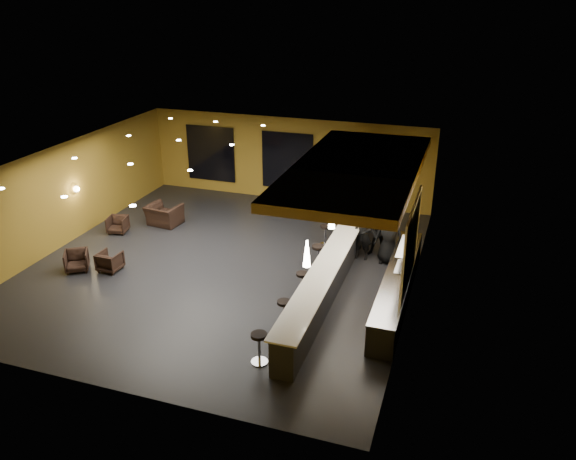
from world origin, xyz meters
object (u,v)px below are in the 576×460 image
(armchair_d, at_px, (164,215))
(bar_stool_3, at_px, (318,254))
(prep_counter, at_px, (397,287))
(staff_a, at_px, (363,234))
(pendant_1, at_px, (332,217))
(bar_stool_0, at_px, (259,344))
(pendant_2, at_px, (351,189))
(column, at_px, (360,191))
(pendant_0, at_px, (307,253))
(bar_counter, at_px, (326,282))
(armchair_a, at_px, (77,261))
(bar_stool_4, at_px, (325,233))
(staff_b, at_px, (381,233))
(armchair_c, at_px, (118,225))
(bar_stool_1, at_px, (284,310))
(bar_stool_2, at_px, (302,281))
(armchair_b, at_px, (110,261))
(staff_c, at_px, (389,236))

(armchair_d, bearing_deg, bar_stool_3, 171.45)
(prep_counter, bearing_deg, bar_stool_3, 157.80)
(staff_a, height_order, armchair_d, staff_a)
(pendant_1, distance_m, bar_stool_0, 4.47)
(staff_a, bearing_deg, pendant_1, -100.13)
(pendant_1, height_order, pendant_2, same)
(pendant_2, bearing_deg, column, 90.00)
(pendant_0, distance_m, staff_a, 5.10)
(bar_counter, bearing_deg, staff_a, 80.07)
(column, distance_m, pendant_0, 6.63)
(armchair_a, height_order, bar_stool_4, bar_stool_4)
(staff_b, bearing_deg, armchair_c, -177.02)
(bar_counter, height_order, staff_a, staff_a)
(armchair_c, distance_m, bar_stool_4, 7.66)
(column, distance_m, bar_stool_1, 6.58)
(armchair_a, height_order, bar_stool_2, bar_stool_2)
(prep_counter, bearing_deg, pendant_2, 128.66)
(bar_counter, xyz_separation_m, pendant_2, (0.00, 3.00, 1.85))
(bar_stool_3, bearing_deg, armchair_b, -161.59)
(pendant_1, distance_m, bar_stool_3, 2.21)
(pendant_2, relative_size, armchair_c, 1.02)
(staff_b, bearing_deg, armchair_d, 175.56)
(bar_stool_1, bearing_deg, prep_counter, 41.12)
(pendant_0, height_order, staff_a, pendant_0)
(staff_a, height_order, armchair_c, staff_a)
(column, bearing_deg, bar_stool_0, -95.05)
(pendant_0, bearing_deg, bar_stool_2, 109.85)
(staff_c, bearing_deg, column, 132.00)
(armchair_a, relative_size, armchair_c, 1.06)
(armchair_b, distance_m, bar_stool_1, 6.46)
(staff_b, distance_m, armchair_d, 8.27)
(bar_counter, bearing_deg, bar_stool_2, -170.01)
(armchair_a, distance_m, armchair_d, 4.27)
(staff_a, height_order, bar_stool_4, staff_a)
(bar_counter, bearing_deg, pendant_1, 90.00)
(pendant_2, height_order, staff_a, pendant_2)
(staff_c, bearing_deg, bar_stool_2, -120.32)
(prep_counter, relative_size, column, 1.71)
(bar_counter, height_order, column, column)
(pendant_0, xyz_separation_m, armchair_d, (-7.24, 5.36, -1.96))
(bar_stool_0, distance_m, bar_stool_1, 1.69)
(pendant_1, bearing_deg, staff_a, 78.02)
(pendant_1, relative_size, bar_stool_4, 0.96)
(bar_stool_4, bearing_deg, bar_counter, -74.90)
(staff_c, height_order, armchair_a, staff_c)
(armchair_c, distance_m, bar_stool_2, 8.12)
(pendant_2, bearing_deg, armchair_b, -153.30)
(prep_counter, xyz_separation_m, pendant_0, (-2.00, -2.50, 1.92))
(bar_stool_2, bearing_deg, staff_b, 63.12)
(staff_c, height_order, bar_stool_0, staff_c)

